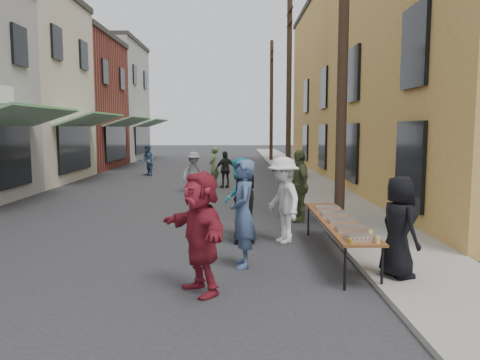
{
  "coord_description": "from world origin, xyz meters",
  "views": [
    {
      "loc": [
        1.72,
        -8.65,
        2.53
      ],
      "look_at": [
        1.78,
        2.36,
        1.3
      ],
      "focal_mm": 35.0,
      "sensor_mm": 36.0,
      "label": 1
    }
  ],
  "objects_px": {
    "utility_pole_near": "(343,46)",
    "catering_tray_sausage": "(360,237)",
    "utility_pole_far": "(271,101)",
    "server": "(399,227)",
    "utility_pole_mid": "(289,88)",
    "serving_table": "(338,222)",
    "guest_front_a": "(245,207)",
    "guest_front_c": "(239,197)"
  },
  "relations": [
    {
      "from": "utility_pole_near",
      "to": "serving_table",
      "type": "xyz_separation_m",
      "value": [
        -0.61,
        -2.69,
        -3.79
      ]
    },
    {
      "from": "utility_pole_near",
      "to": "guest_front_c",
      "type": "height_order",
      "value": "utility_pole_near"
    },
    {
      "from": "utility_pole_far",
      "to": "server",
      "type": "bearing_deg",
      "value": -89.9
    },
    {
      "from": "catering_tray_sausage",
      "to": "guest_front_a",
      "type": "xyz_separation_m",
      "value": [
        -1.8,
        2.8,
        0.01
      ]
    },
    {
      "from": "catering_tray_sausage",
      "to": "server",
      "type": "height_order",
      "value": "server"
    },
    {
      "from": "guest_front_a",
      "to": "guest_front_c",
      "type": "height_order",
      "value": "guest_front_c"
    },
    {
      "from": "catering_tray_sausage",
      "to": "guest_front_c",
      "type": "height_order",
      "value": "guest_front_c"
    },
    {
      "from": "utility_pole_near",
      "to": "catering_tray_sausage",
      "type": "relative_size",
      "value": 18.0
    },
    {
      "from": "utility_pole_mid",
      "to": "serving_table",
      "type": "relative_size",
      "value": 2.25
    },
    {
      "from": "serving_table",
      "to": "utility_pole_near",
      "type": "bearing_deg",
      "value": 77.18
    },
    {
      "from": "utility_pole_mid",
      "to": "guest_front_c",
      "type": "bearing_deg",
      "value": -101.12
    },
    {
      "from": "serving_table",
      "to": "utility_pole_far",
      "type": "bearing_deg",
      "value": 88.68
    },
    {
      "from": "utility_pole_near",
      "to": "server",
      "type": "height_order",
      "value": "utility_pole_near"
    },
    {
      "from": "guest_front_a",
      "to": "guest_front_c",
      "type": "relative_size",
      "value": 0.87
    },
    {
      "from": "guest_front_a",
      "to": "catering_tray_sausage",
      "type": "bearing_deg",
      "value": 48.26
    },
    {
      "from": "serving_table",
      "to": "utility_pole_mid",
      "type": "bearing_deg",
      "value": 87.61
    },
    {
      "from": "utility_pole_mid",
      "to": "serving_table",
      "type": "height_order",
      "value": "utility_pole_mid"
    },
    {
      "from": "guest_front_a",
      "to": "server",
      "type": "xyz_separation_m",
      "value": [
        2.46,
        -2.65,
        0.13
      ]
    },
    {
      "from": "utility_pole_mid",
      "to": "catering_tray_sausage",
      "type": "height_order",
      "value": "utility_pole_mid"
    },
    {
      "from": "catering_tray_sausage",
      "to": "guest_front_c",
      "type": "distance_m",
      "value": 3.92
    },
    {
      "from": "catering_tray_sausage",
      "to": "server",
      "type": "relative_size",
      "value": 0.3
    },
    {
      "from": "catering_tray_sausage",
      "to": "guest_front_a",
      "type": "height_order",
      "value": "guest_front_a"
    },
    {
      "from": "utility_pole_near",
      "to": "guest_front_c",
      "type": "distance_m",
      "value": 4.48
    },
    {
      "from": "server",
      "to": "utility_pole_near",
      "type": "bearing_deg",
      "value": -16.25
    },
    {
      "from": "utility_pole_mid",
      "to": "guest_front_a",
      "type": "bearing_deg",
      "value": -100.09
    },
    {
      "from": "utility_pole_near",
      "to": "guest_front_a",
      "type": "xyz_separation_m",
      "value": [
        -2.41,
        -1.54,
        -3.7
      ]
    },
    {
      "from": "server",
      "to": "utility_pole_far",
      "type": "bearing_deg",
      "value": -16.84
    },
    {
      "from": "utility_pole_near",
      "to": "guest_front_c",
      "type": "relative_size",
      "value": 4.86
    },
    {
      "from": "utility_pole_near",
      "to": "guest_front_a",
      "type": "distance_m",
      "value": 4.67
    },
    {
      "from": "utility_pole_near",
      "to": "utility_pole_far",
      "type": "bearing_deg",
      "value": 90.0
    },
    {
      "from": "utility_pole_mid",
      "to": "catering_tray_sausage",
      "type": "relative_size",
      "value": 18.0
    },
    {
      "from": "guest_front_c",
      "to": "utility_pole_near",
      "type": "bearing_deg",
      "value": 114.73
    },
    {
      "from": "server",
      "to": "catering_tray_sausage",
      "type": "bearing_deg",
      "value": 86.04
    },
    {
      "from": "catering_tray_sausage",
      "to": "server",
      "type": "bearing_deg",
      "value": 12.98
    },
    {
      "from": "utility_pole_near",
      "to": "serving_table",
      "type": "height_order",
      "value": "utility_pole_near"
    },
    {
      "from": "utility_pole_mid",
      "to": "guest_front_c",
      "type": "xyz_separation_m",
      "value": [
        -2.54,
        -12.93,
        -3.57
      ]
    },
    {
      "from": "utility_pole_mid",
      "to": "serving_table",
      "type": "xyz_separation_m",
      "value": [
        -0.61,
        -14.69,
        -3.79
      ]
    },
    {
      "from": "serving_table",
      "to": "server",
      "type": "bearing_deg",
      "value": -66.11
    },
    {
      "from": "utility_pole_far",
      "to": "server",
      "type": "xyz_separation_m",
      "value": [
        0.05,
        -28.19,
        -3.57
      ]
    },
    {
      "from": "utility_pole_far",
      "to": "server",
      "type": "distance_m",
      "value": 28.42
    },
    {
      "from": "utility_pole_far",
      "to": "serving_table",
      "type": "height_order",
      "value": "utility_pole_far"
    },
    {
      "from": "utility_pole_far",
      "to": "guest_front_a",
      "type": "xyz_separation_m",
      "value": [
        -2.41,
        -25.54,
        -3.7
      ]
    }
  ]
}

